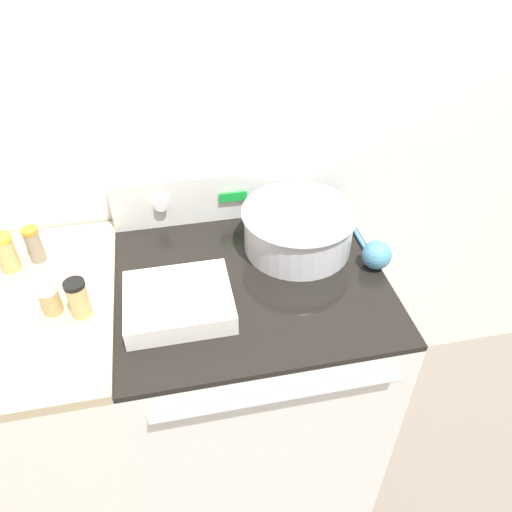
% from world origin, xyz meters
% --- Properties ---
extents(kitchen_wall, '(8.00, 0.05, 2.50)m').
position_xyz_m(kitchen_wall, '(0.00, 0.72, 1.25)').
color(kitchen_wall, silver).
rests_on(kitchen_wall, ground_plane).
extents(stove_range, '(0.77, 0.72, 0.95)m').
position_xyz_m(stove_range, '(0.00, 0.34, 0.48)').
color(stove_range, silver).
rests_on(stove_range, ground_plane).
extents(control_panel, '(0.77, 0.07, 0.17)m').
position_xyz_m(control_panel, '(0.00, 0.66, 1.04)').
color(control_panel, silver).
rests_on(control_panel, stove_range).
extents(side_counter, '(0.48, 0.69, 0.97)m').
position_xyz_m(side_counter, '(-0.62, 0.34, 0.48)').
color(side_counter, silver).
rests_on(side_counter, ground_plane).
extents(mixing_bowl, '(0.35, 0.35, 0.13)m').
position_xyz_m(mixing_bowl, '(0.17, 0.45, 1.03)').
color(mixing_bowl, silver).
rests_on(mixing_bowl, stove_range).
extents(casserole_dish, '(0.28, 0.24, 0.06)m').
position_xyz_m(casserole_dish, '(-0.21, 0.25, 0.99)').
color(casserole_dish, silver).
rests_on(casserole_dish, stove_range).
extents(ladle, '(0.09, 0.27, 0.09)m').
position_xyz_m(ladle, '(0.37, 0.32, 0.99)').
color(ladle, teal).
rests_on(ladle, stove_range).
extents(spice_jar_black_cap, '(0.05, 0.05, 0.11)m').
position_xyz_m(spice_jar_black_cap, '(-0.46, 0.28, 1.02)').
color(spice_jar_black_cap, tan).
rests_on(spice_jar_black_cap, side_counter).
extents(spice_jar_white_cap, '(0.05, 0.05, 0.08)m').
position_xyz_m(spice_jar_white_cap, '(-0.54, 0.30, 1.01)').
color(spice_jar_white_cap, tan).
rests_on(spice_jar_white_cap, side_counter).
extents(spice_jar_orange_cap, '(0.05, 0.05, 0.11)m').
position_xyz_m(spice_jar_orange_cap, '(-0.60, 0.53, 1.02)').
color(spice_jar_orange_cap, gray).
rests_on(spice_jar_orange_cap, side_counter).
extents(spice_jar_yellow_cap, '(0.06, 0.06, 0.12)m').
position_xyz_m(spice_jar_yellow_cap, '(-0.68, 0.50, 1.03)').
color(spice_jar_yellow_cap, tan).
rests_on(spice_jar_yellow_cap, side_counter).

